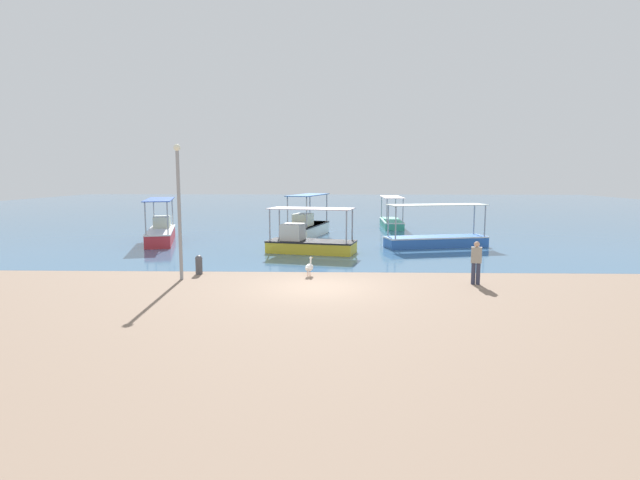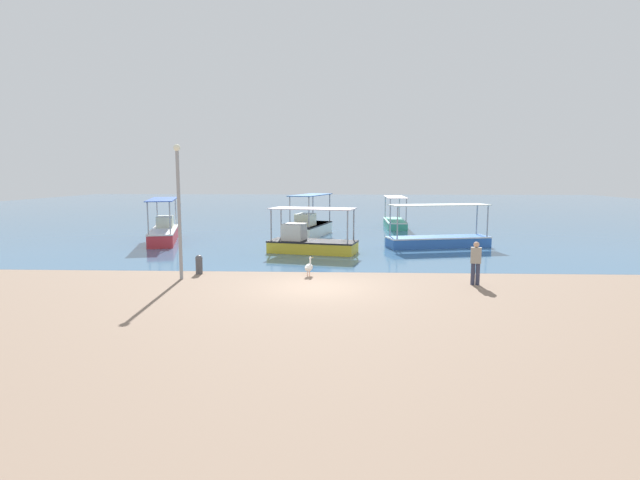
# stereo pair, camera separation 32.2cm
# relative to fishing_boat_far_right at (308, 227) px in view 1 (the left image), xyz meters

# --- Properties ---
(ground) EXTENTS (120.00, 120.00, 0.00)m
(ground) POSITION_rel_fishing_boat_far_right_xyz_m (1.25, -15.89, -0.69)
(ground) COLOR #866E5B
(harbor_water) EXTENTS (110.00, 90.00, 0.00)m
(harbor_water) POSITION_rel_fishing_boat_far_right_xyz_m (1.25, 32.11, -0.68)
(harbor_water) COLOR #3E688D
(harbor_water) RESTS_ON ground
(fishing_boat_far_right) EXTENTS (2.90, 5.74, 2.90)m
(fishing_boat_far_right) POSITION_rel_fishing_boat_far_right_xyz_m (0.00, 0.00, 0.00)
(fishing_boat_far_right) COLOR white
(fishing_boat_far_right) RESTS_ON harbor_water
(fishing_boat_center) EXTENTS (6.29, 2.91, 2.53)m
(fishing_boat_center) POSITION_rel_fishing_boat_far_right_xyz_m (7.88, -4.89, -0.18)
(fishing_boat_center) COLOR #2F62B5
(fishing_boat_center) RESTS_ON harbor_water
(fishing_boat_far_left) EXTENTS (1.65, 5.82, 2.49)m
(fishing_boat_far_left) POSITION_rel_fishing_boat_far_right_xyz_m (6.54, 6.51, -0.19)
(fishing_boat_far_left) COLOR teal
(fishing_boat_far_left) RESTS_ON harbor_water
(fishing_boat_near_right) EXTENTS (5.08, 2.90, 2.45)m
(fishing_boat_near_right) POSITION_rel_fishing_boat_far_right_xyz_m (0.43, -7.31, -0.08)
(fishing_boat_near_right) COLOR gold
(fishing_boat_near_right) RESTS_ON harbor_water
(fishing_boat_near_left) EXTENTS (3.10, 6.43, 2.74)m
(fishing_boat_near_left) POSITION_rel_fishing_boat_far_right_xyz_m (-9.19, -3.17, -0.03)
(fishing_boat_near_left) COLOR red
(fishing_boat_near_left) RESTS_ON harbor_water
(pelican) EXTENTS (0.46, 0.78, 0.80)m
(pelican) POSITION_rel_fishing_boat_far_right_xyz_m (0.79, -13.72, -0.31)
(pelican) COLOR #E0997A
(pelican) RESTS_ON ground
(lamp_post) EXTENTS (0.28, 0.28, 5.45)m
(lamp_post) POSITION_rel_fishing_boat_far_right_xyz_m (-4.39, -14.59, 2.39)
(lamp_post) COLOR gray
(lamp_post) RESTS_ON ground
(mooring_bollard) EXTENTS (0.31, 0.31, 0.82)m
(mooring_bollard) POSITION_rel_fishing_boat_far_right_xyz_m (-3.97, -13.46, -0.25)
(mooring_bollard) COLOR #47474C
(mooring_bollard) RESTS_ON ground
(fisherman_standing) EXTENTS (0.44, 0.32, 1.69)m
(fisherman_standing) POSITION_rel_fishing_boat_far_right_xyz_m (7.35, -15.19, 0.22)
(fisherman_standing) COLOR #34364D
(fisherman_standing) RESTS_ON ground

